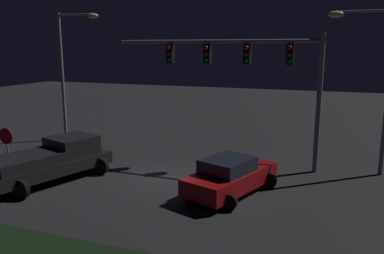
{
  "coord_description": "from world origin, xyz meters",
  "views": [
    {
      "loc": [
        7.2,
        -15.56,
        5.82
      ],
      "look_at": [
        1.08,
        1.05,
        2.21
      ],
      "focal_mm": 36.61,
      "sensor_mm": 36.0,
      "label": 1
    }
  ],
  "objects": [
    {
      "name": "street_lamp_right",
      "position": [
        8.78,
        3.82,
        4.81
      ],
      "size": [
        2.86,
        0.44,
        7.52
      ],
      "color": "slate",
      "rests_on": "ground_plane"
    },
    {
      "name": "traffic_signal_gantry",
      "position": [
        3.15,
        3.18,
        5.03
      ],
      "size": [
        10.32,
        0.56,
        6.5
      ],
      "color": "slate",
      "rests_on": "ground_plane"
    },
    {
      "name": "ground_plane",
      "position": [
        0.0,
        0.0,
        0.0
      ],
      "size": [
        80.0,
        80.0,
        0.0
      ],
      "primitive_type": "plane",
      "color": "black"
    },
    {
      "name": "car_sedan",
      "position": [
        3.45,
        -0.92,
        0.74
      ],
      "size": [
        3.38,
        4.75,
        1.51
      ],
      "rotation": [
        0.0,
        0.0,
        1.23
      ],
      "color": "maroon",
      "rests_on": "ground_plane"
    },
    {
      "name": "pickup_truck",
      "position": [
        -4.37,
        -2.01,
        1.0
      ],
      "size": [
        3.97,
        5.75,
        1.8
      ],
      "rotation": [
        0.0,
        0.0,
        1.25
      ],
      "color": "black",
      "rests_on": "ground_plane"
    },
    {
      "name": "street_lamp_left",
      "position": [
        -8.33,
        4.73,
        5.01
      ],
      "size": [
        2.92,
        0.44,
        7.88
      ],
      "color": "slate",
      "rests_on": "ground_plane"
    },
    {
      "name": "stop_sign",
      "position": [
        -6.78,
        -2.18,
        1.56
      ],
      "size": [
        0.76,
        0.08,
        2.23
      ],
      "color": "slate",
      "rests_on": "ground_plane"
    }
  ]
}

